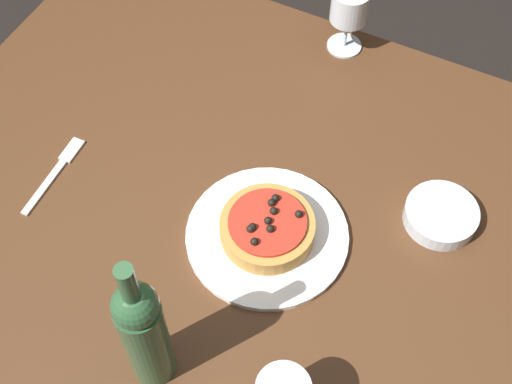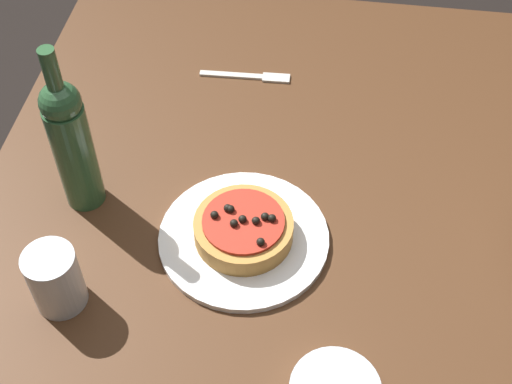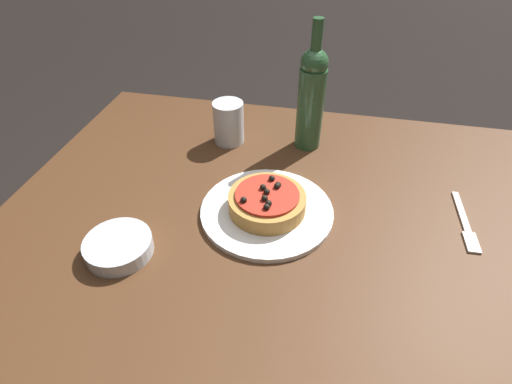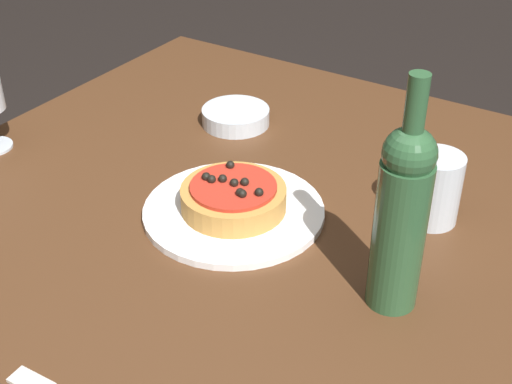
% 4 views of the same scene
% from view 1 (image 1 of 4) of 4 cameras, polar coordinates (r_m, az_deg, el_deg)
% --- Properties ---
extents(ground_plane, '(14.00, 14.00, 0.00)m').
position_cam_1_polar(ground_plane, '(1.96, -0.78, -12.67)').
color(ground_plane, black).
extents(dining_table, '(1.32, 1.06, 0.72)m').
position_cam_1_polar(dining_table, '(1.38, -1.08, -3.03)').
color(dining_table, '#4C2D19').
rests_on(dining_table, ground_plane).
extents(dinner_plate, '(0.29, 0.29, 0.01)m').
position_cam_1_polar(dinner_plate, '(1.28, 0.89, -3.50)').
color(dinner_plate, white).
rests_on(dinner_plate, dining_table).
extents(pizza, '(0.17, 0.17, 0.05)m').
position_cam_1_polar(pizza, '(1.25, 0.91, -2.87)').
color(pizza, '#BC843D').
rests_on(pizza, dinner_plate).
extents(wine_glass, '(0.08, 0.08, 0.15)m').
position_cam_1_polar(wine_glass, '(1.51, 7.48, 14.36)').
color(wine_glass, silver).
rests_on(wine_glass, dining_table).
extents(wine_bottle, '(0.07, 0.07, 0.33)m').
position_cam_1_polar(wine_bottle, '(1.06, -8.98, -10.95)').
color(wine_bottle, '#2D5633').
rests_on(wine_bottle, dining_table).
extents(side_bowl, '(0.13, 0.13, 0.03)m').
position_cam_1_polar(side_bowl, '(1.33, 14.57, -1.80)').
color(side_bowl, silver).
rests_on(side_bowl, dining_table).
extents(fork, '(0.03, 0.19, 0.00)m').
position_cam_1_polar(fork, '(1.41, -15.65, 1.68)').
color(fork, beige).
rests_on(fork, dining_table).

